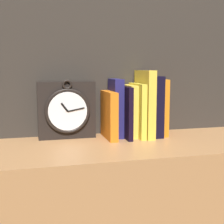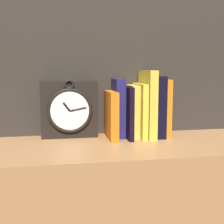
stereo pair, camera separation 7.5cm
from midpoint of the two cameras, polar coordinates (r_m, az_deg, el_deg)
The scene contains 10 objects.
wall_back at distance 1.25m, azimuth -0.10°, elevation 14.19°, with size 6.00×0.05×2.60m.
clock at distance 1.16m, azimuth -5.99°, elevation 0.44°, with size 0.21×0.07×0.22m.
book_slot0_orange at distance 1.14m, azimuth 1.71°, elevation -0.55°, with size 0.03×0.16×0.17m.
book_slot1_navy at distance 1.17m, azimuth 3.00°, elevation 0.72°, with size 0.03×0.11×0.22m.
book_slot2_black at distance 1.16m, azimuth 4.62°, elevation -0.05°, with size 0.02×0.16×0.19m.
book_slot3_yellow at distance 1.18m, azimuth 5.58°, elevation 0.17°, with size 0.03×0.12×0.19m.
book_slot4_yellow at distance 1.17m, azimuth 6.95°, elevation 0.27°, with size 0.02×0.15×0.20m.
book_slot5_yellow at distance 1.17m, azimuth 8.32°, elevation 1.46°, with size 0.03×0.16×0.25m.
book_slot6_black at distance 1.20m, azimuth 9.80°, elevation 1.03°, with size 0.04×0.14×0.23m.
book_slot7_orange at distance 1.22m, azimuth 11.12°, elevation 0.81°, with size 0.02×0.12×0.22m.
Camera 2 is at (-0.19, -1.01, 1.17)m, focal length 50.00 mm.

